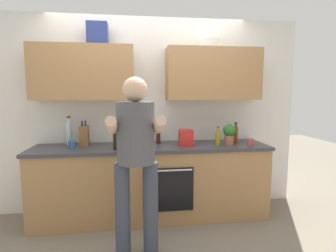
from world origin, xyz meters
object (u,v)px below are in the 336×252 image
at_px(bottle_juice, 136,137).
at_px(bottle_water, 69,133).
at_px(cup_ceramic, 250,142).
at_px(bottle_wine, 158,134).
at_px(bottle_vinegar, 236,134).
at_px(bottle_oil, 218,137).
at_px(potted_herb, 229,133).
at_px(bottle_soy, 116,140).
at_px(grocery_bag_crisps, 186,137).
at_px(person_standing, 136,153).
at_px(knife_block, 84,136).
at_px(cup_tea, 72,144).

height_order(bottle_juice, bottle_water, bottle_water).
bearing_deg(cup_ceramic, bottle_wine, 166.13).
height_order(bottle_vinegar, bottle_juice, bottle_vinegar).
bearing_deg(bottle_water, bottle_oil, -8.20).
distance_m(bottle_vinegar, potted_herb, 0.18).
distance_m(bottle_soy, grocery_bag_crisps, 0.84).
height_order(bottle_oil, potted_herb, potted_herb).
bearing_deg(cup_ceramic, person_standing, -153.81).
bearing_deg(bottle_vinegar, bottle_oil, -153.32).
bearing_deg(person_standing, bottle_water, 127.90).
height_order(bottle_oil, bottle_water, bottle_water).
bearing_deg(bottle_juice, cup_ceramic, -12.27).
distance_m(person_standing, bottle_oil, 1.26).
height_order(bottle_wine, grocery_bag_crisps, bottle_wine).
relative_size(bottle_wine, knife_block, 0.91).
bearing_deg(knife_block, cup_tea, -139.68).
bearing_deg(bottle_soy, bottle_oil, 4.47).
relative_size(bottle_soy, potted_herb, 1.01).
bearing_deg(cup_tea, bottle_juice, 12.41).
bearing_deg(bottle_water, bottle_wine, -2.55).
bearing_deg(bottle_vinegar, person_standing, -145.36).
distance_m(bottle_water, cup_tea, 0.23).
bearing_deg(knife_block, bottle_water, 156.79).
distance_m(bottle_vinegar, bottle_soy, 1.52).
bearing_deg(grocery_bag_crisps, person_standing, -128.13).
relative_size(bottle_wine, grocery_bag_crisps, 1.44).
distance_m(bottle_wine, grocery_bag_crisps, 0.36).
bearing_deg(bottle_soy, cup_tea, 162.01).
relative_size(bottle_wine, bottle_water, 0.78).
bearing_deg(bottle_juice, bottle_water, 178.51).
distance_m(bottle_vinegar, bottle_juice, 1.27).
distance_m(person_standing, potted_herb, 1.41).
bearing_deg(bottle_oil, bottle_wine, 163.43).
relative_size(bottle_juice, potted_herb, 0.79).
height_order(bottle_soy, potted_herb, bottle_soy).
relative_size(bottle_oil, cup_tea, 2.59).
bearing_deg(bottle_wine, bottle_juice, 174.32).
xyz_separation_m(bottle_oil, bottle_water, (-1.80, 0.26, 0.06)).
distance_m(bottle_oil, grocery_bag_crisps, 0.39).
height_order(person_standing, bottle_vinegar, person_standing).
bearing_deg(person_standing, bottle_wine, 72.51).
relative_size(bottle_wine, cup_tea, 3.15).
bearing_deg(potted_herb, bottle_wine, 167.86).
xyz_separation_m(bottle_wine, bottle_vinegar, (0.99, -0.07, -0.01)).
bearing_deg(bottle_water, bottle_vinegar, -3.22).
relative_size(bottle_oil, bottle_vinegar, 0.87).
relative_size(knife_block, grocery_bag_crisps, 1.58).
distance_m(bottle_oil, cup_tea, 1.74).
distance_m(cup_tea, grocery_bag_crisps, 1.35).
height_order(cup_tea, cup_ceramic, cup_tea).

